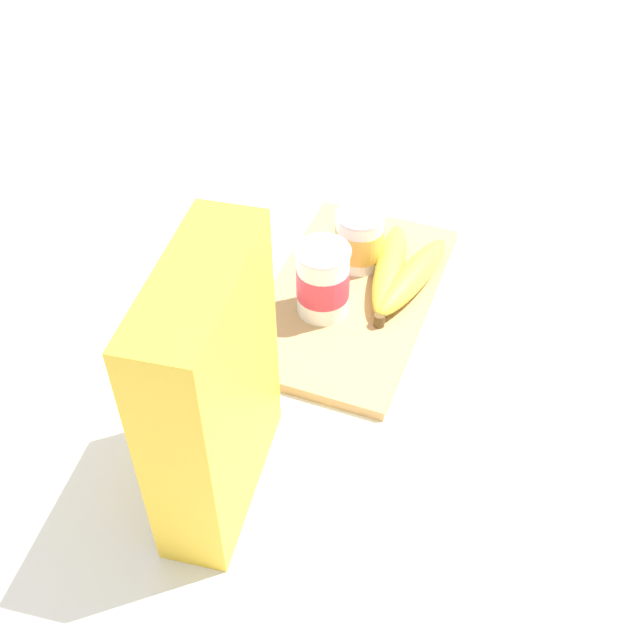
{
  "coord_description": "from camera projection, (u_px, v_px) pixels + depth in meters",
  "views": [
    {
      "loc": [
        -0.72,
        -0.23,
        0.7
      ],
      "look_at": [
        -0.11,
        0.0,
        0.06
      ],
      "focal_mm": 43.97,
      "sensor_mm": 36.0,
      "label": 1
    }
  ],
  "objects": [
    {
      "name": "ground_plane",
      "position": [
        349.0,
        301.0,
        1.03
      ],
      "size": [
        2.4,
        2.4,
        0.0
      ],
      "primitive_type": "plane",
      "color": "silver"
    },
    {
      "name": "cutting_board",
      "position": [
        349.0,
        297.0,
        1.03
      ],
      "size": [
        0.36,
        0.2,
        0.01
      ],
      "primitive_type": "cube",
      "color": "tan",
      "rests_on": "ground_plane"
    },
    {
      "name": "cereal_box",
      "position": [
        212.0,
        392.0,
        0.73
      ],
      "size": [
        0.2,
        0.09,
        0.29
      ],
      "primitive_type": "cube",
      "rotation": [
        0.0,
        0.0,
        3.27
      ],
      "color": "yellow",
      "rests_on": "ground_plane"
    },
    {
      "name": "yogurt_cup_front",
      "position": [
        323.0,
        281.0,
        0.97
      ],
      "size": [
        0.07,
        0.07,
        0.1
      ],
      "color": "white",
      "rests_on": "cutting_board"
    },
    {
      "name": "yogurt_cup_back",
      "position": [
        359.0,
        239.0,
        1.04
      ],
      "size": [
        0.07,
        0.07,
        0.08
      ],
      "color": "white",
      "rests_on": "cutting_board"
    },
    {
      "name": "banana_bunch",
      "position": [
        401.0,
        273.0,
        1.03
      ],
      "size": [
        0.19,
        0.1,
        0.04
      ],
      "color": "yellow",
      "rests_on": "cutting_board"
    }
  ]
}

